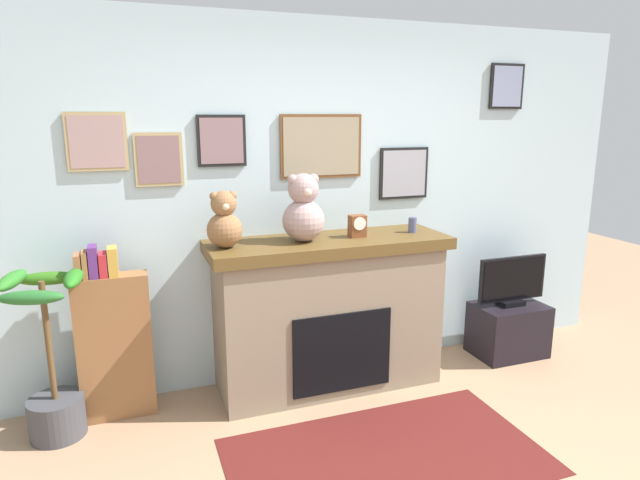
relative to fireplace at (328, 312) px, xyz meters
The scene contains 11 objects.
back_wall 0.82m from the fireplace, 84.62° to the left, with size 5.20×0.15×2.60m.
fireplace is the anchor object (origin of this frame).
bookshelf 1.45m from the fireplace, behind, with size 0.46×0.16×1.15m.
potted_plant 1.81m from the fireplace, behind, with size 0.48×0.47×1.05m.
tv_stand 1.61m from the fireplace, ahead, with size 0.57×0.40×0.43m, color black.
television 1.57m from the fireplace, ahead, with size 0.62×0.14×0.40m.
area_rug 1.09m from the fireplace, 90.00° to the right, with size 1.82×1.01×0.01m, color #541917.
candle_jar 0.88m from the fireplace, ahead, with size 0.06×0.06×0.11m, color #4C517A.
mantel_clock 0.65m from the fireplace, ahead, with size 0.11×0.09×0.15m.
teddy_bear_grey 1.01m from the fireplace, behind, with size 0.23×0.23×0.37m.
teddy_bear_tan 0.77m from the fireplace, behind, with size 0.29×0.29×0.46m.
Camera 1 is at (-1.35, -1.76, 1.93)m, focal length 30.53 mm.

